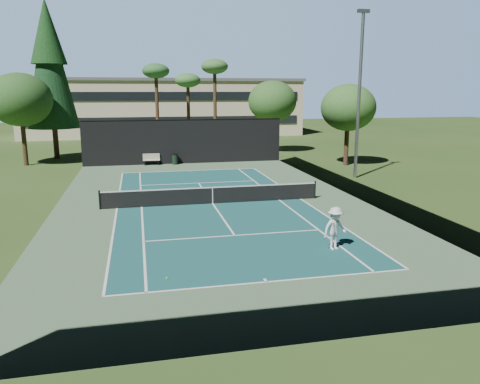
{
  "coord_description": "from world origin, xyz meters",
  "views": [
    {
      "loc": [
        -4.17,
        -26.57,
        6.53
      ],
      "look_at": [
        1.0,
        -3.0,
        1.3
      ],
      "focal_mm": 35.0,
      "sensor_mm": 36.0,
      "label": 1
    }
  ],
  "objects_px": {
    "tennis_ball_b": "(210,195)",
    "park_bench": "(151,159)",
    "tennis_net": "(213,195)",
    "trash_bin": "(175,159)",
    "tennis_ball_a": "(167,278)",
    "tennis_ball_d": "(108,190)",
    "player": "(335,228)",
    "tennis_ball_c": "(248,192)"
  },
  "relations": [
    {
      "from": "tennis_net",
      "to": "trash_bin",
      "type": "height_order",
      "value": "tennis_net"
    },
    {
      "from": "tennis_ball_a",
      "to": "tennis_ball_b",
      "type": "distance_m",
      "value": 13.58
    },
    {
      "from": "tennis_ball_a",
      "to": "tennis_net",
      "type": "bearing_deg",
      "value": 72.69
    },
    {
      "from": "tennis_ball_b",
      "to": "tennis_net",
      "type": "bearing_deg",
      "value": -94.76
    },
    {
      "from": "tennis_ball_b",
      "to": "tennis_ball_d",
      "type": "distance_m",
      "value": 7.1
    },
    {
      "from": "tennis_net",
      "to": "tennis_ball_a",
      "type": "relative_size",
      "value": 172.22
    },
    {
      "from": "player",
      "to": "tennis_ball_c",
      "type": "xyz_separation_m",
      "value": [
        -0.97,
        11.57,
        -0.88
      ]
    },
    {
      "from": "player",
      "to": "tennis_net",
      "type": "bearing_deg",
      "value": 95.68
    },
    {
      "from": "player",
      "to": "trash_bin",
      "type": "height_order",
      "value": "player"
    },
    {
      "from": "tennis_ball_c",
      "to": "trash_bin",
      "type": "xyz_separation_m",
      "value": [
        -3.7,
        13.19,
        0.44
      ]
    },
    {
      "from": "tennis_ball_b",
      "to": "park_bench",
      "type": "relative_size",
      "value": 0.05
    },
    {
      "from": "player",
      "to": "tennis_ball_b",
      "type": "height_order",
      "value": "player"
    },
    {
      "from": "tennis_ball_c",
      "to": "player",
      "type": "bearing_deg",
      "value": -85.22
    },
    {
      "from": "tennis_net",
      "to": "park_bench",
      "type": "xyz_separation_m",
      "value": [
        -3.03,
        15.79,
        -0.01
      ]
    },
    {
      "from": "tennis_ball_d",
      "to": "trash_bin",
      "type": "relative_size",
      "value": 0.07
    },
    {
      "from": "park_bench",
      "to": "tennis_ball_d",
      "type": "bearing_deg",
      "value": -107.0
    },
    {
      "from": "trash_bin",
      "to": "park_bench",
      "type": "bearing_deg",
      "value": 175.9
    },
    {
      "from": "tennis_net",
      "to": "trash_bin",
      "type": "distance_m",
      "value": 15.67
    },
    {
      "from": "tennis_ball_a",
      "to": "park_bench",
      "type": "height_order",
      "value": "park_bench"
    },
    {
      "from": "tennis_net",
      "to": "trash_bin",
      "type": "relative_size",
      "value": 13.65
    },
    {
      "from": "tennis_ball_a",
      "to": "tennis_ball_d",
      "type": "distance_m",
      "value": 16.34
    },
    {
      "from": "tennis_ball_b",
      "to": "trash_bin",
      "type": "height_order",
      "value": "trash_bin"
    },
    {
      "from": "tennis_ball_c",
      "to": "tennis_ball_b",
      "type": "bearing_deg",
      "value": -175.73
    },
    {
      "from": "tennis_ball_b",
      "to": "park_bench",
      "type": "xyz_separation_m",
      "value": [
        -3.22,
        13.53,
        0.51
      ]
    },
    {
      "from": "player",
      "to": "tennis_ball_a",
      "type": "height_order",
      "value": "player"
    },
    {
      "from": "tennis_ball_b",
      "to": "player",
      "type": "bearing_deg",
      "value": -72.71
    },
    {
      "from": "tennis_net",
      "to": "tennis_ball_c",
      "type": "xyz_separation_m",
      "value": [
        2.76,
        2.46,
        -0.52
      ]
    },
    {
      "from": "tennis_net",
      "to": "trash_bin",
      "type": "bearing_deg",
      "value": 93.43
    },
    {
      "from": "tennis_net",
      "to": "tennis_ball_b",
      "type": "relative_size",
      "value": 188.63
    },
    {
      "from": "tennis_ball_c",
      "to": "park_bench",
      "type": "distance_m",
      "value": 14.55
    },
    {
      "from": "player",
      "to": "tennis_ball_c",
      "type": "relative_size",
      "value": 26.41
    },
    {
      "from": "park_bench",
      "to": "tennis_ball_b",
      "type": "bearing_deg",
      "value": -76.62
    },
    {
      "from": "tennis_net",
      "to": "tennis_ball_b",
      "type": "height_order",
      "value": "tennis_net"
    },
    {
      "from": "player",
      "to": "tennis_ball_d",
      "type": "distance_m",
      "value": 17.51
    },
    {
      "from": "player",
      "to": "tennis_ball_c",
      "type": "height_order",
      "value": "player"
    },
    {
      "from": "tennis_ball_a",
      "to": "tennis_ball_b",
      "type": "bearing_deg",
      "value": 74.77
    },
    {
      "from": "tennis_ball_d",
      "to": "trash_bin",
      "type": "distance_m",
      "value": 11.69
    },
    {
      "from": "tennis_ball_b",
      "to": "tennis_ball_c",
      "type": "distance_m",
      "value": 2.58
    },
    {
      "from": "tennis_ball_d",
      "to": "tennis_ball_b",
      "type": "bearing_deg",
      "value": -24.78
    },
    {
      "from": "tennis_net",
      "to": "trash_bin",
      "type": "xyz_separation_m",
      "value": [
        -0.94,
        15.64,
        -0.08
      ]
    },
    {
      "from": "tennis_ball_a",
      "to": "tennis_ball_b",
      "type": "relative_size",
      "value": 1.1
    },
    {
      "from": "tennis_ball_a",
      "to": "tennis_ball_d",
      "type": "height_order",
      "value": "tennis_ball_a"
    }
  ]
}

